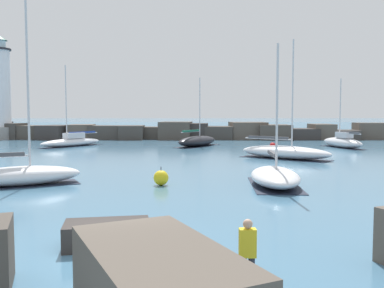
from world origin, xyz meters
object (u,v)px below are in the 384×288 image
(sailboat_moored_5, at_px, (197,141))
(person_on_rocks, at_px, (247,252))
(sailboat_moored_0, at_px, (21,175))
(sailboat_moored_6, at_px, (72,141))
(sailboat_moored_7, at_px, (342,142))
(sailboat_moored_1, at_px, (285,152))
(mooring_buoy_far_side, at_px, (161,178))
(mooring_buoy_orange_near, at_px, (273,146))
(sailboat_moored_4, at_px, (275,176))

(sailboat_moored_5, height_order, person_on_rocks, sailboat_moored_5)
(sailboat_moored_0, distance_m, sailboat_moored_6, 27.08)
(sailboat_moored_6, distance_m, sailboat_moored_7, 30.59)
(sailboat_moored_0, bearing_deg, sailboat_moored_1, 37.78)
(sailboat_moored_7, distance_m, person_on_rocks, 41.32)
(sailboat_moored_6, relative_size, person_on_rocks, 5.82)
(mooring_buoy_far_side, distance_m, person_on_rocks, 13.85)
(mooring_buoy_orange_near, distance_m, person_on_rocks, 37.80)
(sailboat_moored_4, relative_size, sailboat_moored_7, 0.96)
(person_on_rocks, bearing_deg, mooring_buoy_far_side, 101.35)
(mooring_buoy_far_side, relative_size, person_on_rocks, 0.63)
(sailboat_moored_0, distance_m, person_on_rocks, 16.94)
(sailboat_moored_1, bearing_deg, mooring_buoy_far_side, -125.99)
(mooring_buoy_orange_near, height_order, person_on_rocks, person_on_rocks)
(sailboat_moored_0, distance_m, sailboat_moored_7, 35.75)
(sailboat_moored_0, height_order, sailboat_moored_5, sailboat_moored_0)
(person_on_rocks, bearing_deg, sailboat_moored_5, 90.36)
(sailboat_moored_1, relative_size, sailboat_moored_6, 1.07)
(sailboat_moored_5, height_order, mooring_buoy_orange_near, sailboat_moored_5)
(sailboat_moored_6, bearing_deg, sailboat_moored_5, 0.40)
(sailboat_moored_0, xyz_separation_m, sailboat_moored_4, (13.44, -0.14, -0.08))
(sailboat_moored_6, bearing_deg, sailboat_moored_0, -80.22)
(mooring_buoy_far_side, bearing_deg, sailboat_moored_0, -179.96)
(sailboat_moored_6, bearing_deg, sailboat_moored_7, -3.87)
(sailboat_moored_0, xyz_separation_m, mooring_buoy_far_side, (7.42, 0.01, -0.17))
(sailboat_moored_6, bearing_deg, sailboat_moored_4, -56.08)
(sailboat_moored_0, height_order, sailboat_moored_1, sailboat_moored_0)
(sailboat_moored_0, relative_size, sailboat_moored_4, 1.48)
(sailboat_moored_0, relative_size, sailboat_moored_5, 1.38)
(sailboat_moored_4, distance_m, sailboat_moored_6, 32.33)
(sailboat_moored_5, bearing_deg, sailboat_moored_6, -179.60)
(mooring_buoy_orange_near, xyz_separation_m, mooring_buoy_far_side, (-10.55, -23.41, 0.07))
(sailboat_moored_0, xyz_separation_m, sailboat_moored_7, (25.93, 24.62, 0.07))
(sailboat_moored_0, height_order, sailboat_moored_6, sailboat_moored_0)
(sailboat_moored_1, relative_size, mooring_buoy_far_side, 9.86)
(sailboat_moored_4, xyz_separation_m, mooring_buoy_orange_near, (4.52, 23.55, -0.17))
(sailboat_moored_5, relative_size, mooring_buoy_far_side, 7.94)
(sailboat_moored_5, height_order, sailboat_moored_6, sailboat_moored_6)
(sailboat_moored_6, height_order, sailboat_moored_7, sailboat_moored_6)
(sailboat_moored_5, height_order, mooring_buoy_far_side, sailboat_moored_5)
(sailboat_moored_7, bearing_deg, mooring_buoy_orange_near, -171.40)
(sailboat_moored_1, bearing_deg, sailboat_moored_6, 147.85)
(sailboat_moored_6, distance_m, mooring_buoy_far_side, 29.26)
(sailboat_moored_6, bearing_deg, person_on_rocks, -69.89)
(sailboat_moored_4, distance_m, mooring_buoy_orange_near, 23.99)
(sailboat_moored_5, height_order, sailboat_moored_7, sailboat_moored_5)
(sailboat_moored_1, distance_m, sailboat_moored_6, 25.46)
(mooring_buoy_far_side, bearing_deg, mooring_buoy_orange_near, 65.74)
(mooring_buoy_orange_near, bearing_deg, sailboat_moored_1, -95.61)
(sailboat_moored_7, xyz_separation_m, mooring_buoy_far_side, (-18.51, -24.61, -0.25))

